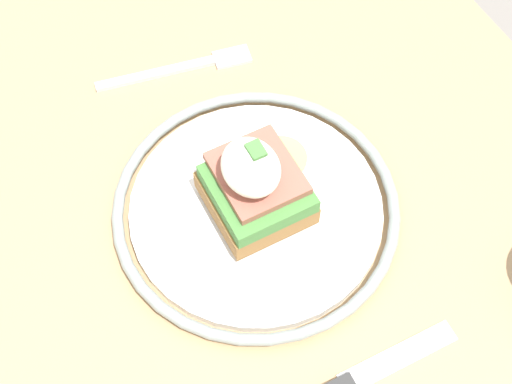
% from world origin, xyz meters
% --- Properties ---
extents(dining_table, '(0.85, 0.67, 0.77)m').
position_xyz_m(dining_table, '(0.00, 0.00, 0.62)').
color(dining_table, tan).
rests_on(dining_table, ground_plane).
extents(plate, '(0.25, 0.25, 0.02)m').
position_xyz_m(plate, '(0.03, 0.01, 0.78)').
color(plate, white).
rests_on(plate, dining_table).
extents(sandwich, '(0.09, 0.10, 0.08)m').
position_xyz_m(sandwich, '(0.03, 0.01, 0.81)').
color(sandwich, olive).
rests_on(sandwich, plate).
extents(fork, '(0.04, 0.16, 0.00)m').
position_xyz_m(fork, '(-0.15, 0.02, 0.77)').
color(fork, silver).
rests_on(fork, dining_table).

